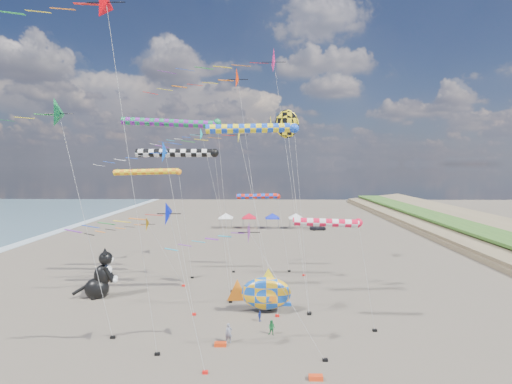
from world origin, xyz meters
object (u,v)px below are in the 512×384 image
at_px(child_green, 272,328).
at_px(parked_car, 318,227).
at_px(child_blue, 260,316).
at_px(fish_inflatable, 265,293).
at_px(cat_inflatable, 99,273).
at_px(person_adult, 229,333).

distance_m(child_green, parked_car, 52.51).
relative_size(child_green, child_blue, 1.27).
bearing_deg(fish_inflatable, child_green, -84.38).
bearing_deg(child_green, fish_inflatable, 115.58).
height_order(cat_inflatable, parked_car, cat_inflatable).
bearing_deg(cat_inflatable, child_green, -44.23).
distance_m(cat_inflatable, child_green, 19.75).
relative_size(fish_inflatable, child_green, 5.10).
bearing_deg(person_adult, parked_car, 57.46).
xyz_separation_m(cat_inflatable, fish_inflatable, (17.12, -3.88, -0.70)).
xyz_separation_m(person_adult, parked_car, (14.06, 52.90, -0.19)).
height_order(child_blue, parked_car, parked_car).
distance_m(person_adult, child_green, 3.67).
xyz_separation_m(fish_inflatable, child_green, (0.48, -4.87, -1.24)).
xyz_separation_m(fish_inflatable, person_adult, (-2.87, -6.37, -1.08)).
height_order(fish_inflatable, child_blue, fish_inflatable).
relative_size(cat_inflatable, child_green, 4.21).
height_order(cat_inflatable, person_adult, cat_inflatable).
xyz_separation_m(fish_inflatable, child_blue, (-0.52, -2.08, -1.37)).
height_order(cat_inflatable, fish_inflatable, cat_inflatable).
xyz_separation_m(person_adult, child_blue, (2.35, 4.29, -0.29)).
height_order(cat_inflatable, child_blue, cat_inflatable).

